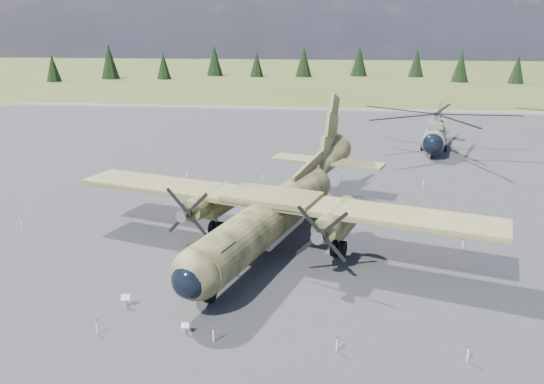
# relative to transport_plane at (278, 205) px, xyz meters

# --- Properties ---
(ground) EXTENTS (500.00, 500.00, 0.00)m
(ground) POSITION_rel_transport_plane_xyz_m (-3.57, 0.42, -2.87)
(ground) COLOR brown
(ground) RESTS_ON ground
(apron) EXTENTS (120.00, 120.00, 0.04)m
(apron) POSITION_rel_transport_plane_xyz_m (-3.57, 10.42, -2.87)
(apron) COLOR slate
(apron) RESTS_ON ground
(transport_plane) EXTENTS (30.00, 26.80, 9.99)m
(transport_plane) POSITION_rel_transport_plane_xyz_m (0.00, 0.00, 0.00)
(transport_plane) COLOR #34391E
(transport_plane) RESTS_ON ground
(helicopter_near) EXTENTS (23.45, 25.05, 5.09)m
(helicopter_near) POSITION_rel_transport_plane_xyz_m (15.67, 31.60, 0.74)
(helicopter_near) COLOR gray
(helicopter_near) RESTS_ON ground
(info_placard_left) EXTENTS (0.52, 0.30, 0.77)m
(info_placard_left) POSITION_rel_transport_plane_xyz_m (-7.19, -10.29, -2.36)
(info_placard_left) COLOR gray
(info_placard_left) RESTS_ON ground
(info_placard_right) EXTENTS (0.41, 0.20, 0.62)m
(info_placard_right) POSITION_rel_transport_plane_xyz_m (-3.16, -12.49, -2.46)
(info_placard_right) COLOR gray
(info_placard_right) RESTS_ON ground
(barrier_fence) EXTENTS (33.12, 29.62, 0.85)m
(barrier_fence) POSITION_rel_transport_plane_xyz_m (-4.03, 0.34, -2.36)
(barrier_fence) COLOR white
(barrier_fence) RESTS_ON ground
(treeline) EXTENTS (299.91, 300.98, 10.98)m
(treeline) POSITION_rel_transport_plane_xyz_m (-5.95, -0.54, 1.98)
(treeline) COLOR black
(treeline) RESTS_ON ground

